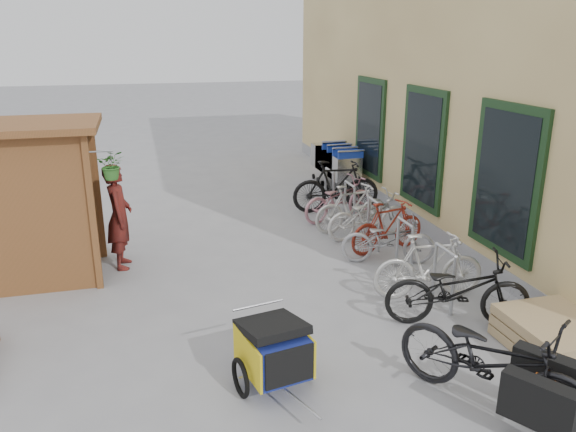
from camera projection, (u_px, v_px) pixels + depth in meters
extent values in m
plane|color=gray|center=(280.00, 327.00, 7.22)|extent=(80.00, 80.00, 0.00)
cube|color=#D9BF7D|center=(525.00, 40.00, 11.87)|extent=(6.00, 13.00, 7.00)
cube|color=gray|center=(389.00, 201.00, 12.19)|extent=(0.18, 13.00, 0.30)
cube|color=black|center=(506.00, 181.00, 8.04)|extent=(0.06, 1.50, 2.20)
cube|color=black|center=(504.00, 181.00, 8.03)|extent=(0.02, 1.25, 1.95)
cube|color=black|center=(423.00, 148.00, 10.33)|extent=(0.06, 1.50, 2.20)
cube|color=black|center=(421.00, 148.00, 10.33)|extent=(0.02, 1.25, 1.95)
cube|color=black|center=(370.00, 128.00, 12.63)|extent=(0.06, 1.50, 2.20)
cube|color=black|center=(369.00, 128.00, 12.63)|extent=(0.02, 1.25, 1.95)
cube|color=brown|center=(92.00, 214.00, 8.01)|extent=(0.09, 0.09, 2.30)
cube|color=brown|center=(98.00, 191.00, 9.20)|extent=(0.09, 0.09, 2.30)
cube|color=brown|center=(25.00, 219.00, 7.81)|extent=(1.80, 0.05, 2.30)
cube|color=brown|center=(38.00, 195.00, 8.96)|extent=(1.80, 0.05, 2.30)
cube|color=brown|center=(20.00, 126.00, 8.02)|extent=(2.15, 1.65, 0.10)
cube|color=brown|center=(20.00, 223.00, 8.41)|extent=(1.30, 1.15, 0.04)
cube|color=brown|center=(14.00, 184.00, 8.23)|extent=(1.30, 1.15, 0.04)
cylinder|color=#A5A8AD|center=(99.00, 151.00, 7.77)|extent=(0.36, 0.02, 0.02)
imported|color=#2D6724|center=(112.00, 165.00, 7.87)|extent=(0.38, 0.33, 0.42)
cylinder|color=#A5A8AD|center=(453.00, 286.00, 7.42)|extent=(0.05, 0.05, 0.84)
cylinder|color=#A5A8AD|center=(434.00, 271.00, 7.88)|extent=(0.05, 0.05, 0.84)
cylinder|color=#A5A8AD|center=(446.00, 250.00, 7.52)|extent=(0.05, 0.50, 0.05)
cylinder|color=#A5A8AD|center=(412.00, 254.00, 8.53)|extent=(0.05, 0.05, 0.84)
cylinder|color=#A5A8AD|center=(397.00, 243.00, 8.99)|extent=(0.05, 0.05, 0.84)
cylinder|color=#A5A8AD|center=(406.00, 222.00, 8.63)|extent=(0.05, 0.50, 0.05)
cylinder|color=#A5A8AD|center=(379.00, 229.00, 9.63)|extent=(0.05, 0.05, 0.84)
cylinder|color=#A5A8AD|center=(368.00, 220.00, 10.09)|extent=(0.05, 0.05, 0.84)
cylinder|color=#A5A8AD|center=(375.00, 201.00, 9.73)|extent=(0.05, 0.50, 0.05)
cylinder|color=#A5A8AD|center=(354.00, 209.00, 10.73)|extent=(0.05, 0.05, 0.84)
cylinder|color=#A5A8AD|center=(345.00, 202.00, 11.19)|extent=(0.05, 0.05, 0.84)
cylinder|color=#A5A8AD|center=(350.00, 184.00, 10.83)|extent=(0.05, 0.50, 0.05)
cylinder|color=#A5A8AD|center=(333.00, 193.00, 11.84)|extent=(0.05, 0.05, 0.84)
cylinder|color=#A5A8AD|center=(326.00, 187.00, 12.30)|extent=(0.05, 0.05, 0.84)
cylinder|color=#A5A8AD|center=(330.00, 171.00, 11.94)|extent=(0.05, 0.50, 0.05)
cube|color=tan|center=(554.00, 347.00, 6.64)|extent=(1.00, 1.20, 0.12)
cube|color=tan|center=(556.00, 336.00, 6.60)|extent=(1.00, 1.20, 0.12)
cube|color=tan|center=(558.00, 326.00, 6.56)|extent=(1.00, 1.20, 0.12)
cube|color=silver|center=(343.00, 166.00, 13.16)|extent=(0.60, 0.93, 0.57)
cube|color=#1A37AA|center=(351.00, 154.00, 12.61)|extent=(0.60, 0.04, 0.20)
cylinder|color=silver|center=(351.00, 151.00, 12.56)|extent=(0.63, 0.04, 0.04)
cylinder|color=black|center=(338.00, 195.00, 12.93)|extent=(0.04, 0.13, 0.13)
cube|color=silver|center=(338.00, 163.00, 13.51)|extent=(0.60, 0.93, 0.57)
cube|color=#1A37AA|center=(345.00, 151.00, 12.96)|extent=(0.60, 0.04, 0.20)
cylinder|color=silver|center=(345.00, 148.00, 12.91)|extent=(0.63, 0.04, 0.04)
cylinder|color=black|center=(333.00, 191.00, 13.28)|extent=(0.04, 0.13, 0.13)
cube|color=silver|center=(332.00, 160.00, 13.86)|extent=(0.60, 0.93, 0.57)
cube|color=#1A37AA|center=(339.00, 148.00, 13.31)|extent=(0.60, 0.04, 0.20)
cylinder|color=silver|center=(340.00, 145.00, 13.26)|extent=(0.63, 0.04, 0.04)
cylinder|color=black|center=(328.00, 187.00, 13.63)|extent=(0.04, 0.13, 0.13)
cube|color=silver|center=(327.00, 157.00, 14.22)|extent=(0.60, 0.93, 0.57)
cube|color=#1A37AA|center=(334.00, 145.00, 13.67)|extent=(0.60, 0.04, 0.20)
cylinder|color=silver|center=(334.00, 142.00, 13.61)|extent=(0.63, 0.04, 0.04)
cylinder|color=black|center=(323.00, 183.00, 13.99)|extent=(0.04, 0.13, 0.13)
cube|color=navy|center=(274.00, 350.00, 5.90)|extent=(0.69, 0.83, 0.43)
cube|color=yellow|center=(247.00, 357.00, 5.78)|extent=(0.17, 0.73, 0.43)
cube|color=yellow|center=(299.00, 344.00, 6.02)|extent=(0.17, 0.73, 0.43)
cube|color=black|center=(290.00, 367.00, 5.56)|extent=(0.52, 0.13, 0.40)
cube|color=black|center=(272.00, 326.00, 5.86)|extent=(0.74, 0.81, 0.21)
torus|color=black|center=(240.00, 378.00, 5.81)|extent=(0.13, 0.43, 0.43)
torus|color=black|center=(305.00, 360.00, 6.13)|extent=(0.13, 0.43, 0.43)
cylinder|color=#B7B7BC|center=(301.00, 402.00, 5.43)|extent=(0.15, 0.62, 0.03)
cylinder|color=#B7B7BC|center=(258.00, 305.00, 6.14)|extent=(0.59, 0.14, 0.03)
imported|color=black|center=(492.00, 361.00, 5.52)|extent=(1.66, 2.08, 1.06)
cube|color=black|center=(538.00, 403.00, 5.01)|extent=(0.50, 0.65, 0.45)
cube|color=black|center=(547.00, 375.00, 5.42)|extent=(0.50, 0.65, 0.45)
cube|color=#D85D14|center=(543.00, 384.00, 5.20)|extent=(0.20, 0.22, 0.12)
imported|color=maroon|center=(119.00, 217.00, 8.88)|extent=(0.44, 0.64, 1.69)
imported|color=black|center=(458.00, 290.00, 7.16)|extent=(1.95, 1.17, 0.97)
imported|color=silver|center=(429.00, 266.00, 7.91)|extent=(1.65, 0.65, 0.96)
imported|color=#9B9B9F|center=(388.00, 240.00, 9.17)|extent=(1.61, 0.96, 0.80)
imported|color=maroon|center=(388.00, 227.00, 9.63)|extent=(1.57, 0.78, 0.91)
imported|color=silver|center=(368.00, 215.00, 10.30)|extent=(1.73, 0.79, 0.87)
imported|color=silver|center=(352.00, 208.00, 10.64)|extent=(1.58, 0.64, 0.92)
imported|color=#B87785|center=(338.00, 199.00, 11.32)|extent=(1.74, 1.05, 0.86)
imported|color=black|center=(336.00, 186.00, 11.80)|extent=(1.89, 0.69, 1.11)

